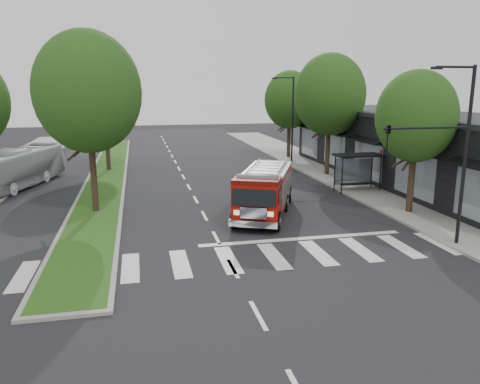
% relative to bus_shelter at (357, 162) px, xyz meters
% --- Properties ---
extents(ground, '(140.00, 140.00, 0.00)m').
position_rel_bus_shelter_xyz_m(ground, '(-11.20, -8.15, -2.04)').
color(ground, black).
rests_on(ground, ground).
extents(sidewalk_right, '(5.00, 80.00, 0.15)m').
position_rel_bus_shelter_xyz_m(sidewalk_right, '(1.30, 1.85, -1.96)').
color(sidewalk_right, gray).
rests_on(sidewalk_right, ground).
extents(median, '(3.00, 50.00, 0.15)m').
position_rel_bus_shelter_xyz_m(median, '(-17.20, 9.85, -1.96)').
color(median, gray).
rests_on(median, ground).
extents(storefront_row, '(8.00, 30.00, 5.00)m').
position_rel_bus_shelter_xyz_m(storefront_row, '(5.80, 1.85, 0.46)').
color(storefront_row, black).
rests_on(storefront_row, ground).
extents(bus_shelter, '(3.20, 1.60, 2.61)m').
position_rel_bus_shelter_xyz_m(bus_shelter, '(0.00, 0.00, 0.00)').
color(bus_shelter, black).
rests_on(bus_shelter, ground).
extents(tree_right_near, '(4.40, 4.40, 8.05)m').
position_rel_bus_shelter_xyz_m(tree_right_near, '(0.30, -6.15, 3.47)').
color(tree_right_near, black).
rests_on(tree_right_near, ground).
extents(tree_right_mid, '(5.60, 5.60, 9.72)m').
position_rel_bus_shelter_xyz_m(tree_right_mid, '(0.30, 5.85, 4.45)').
color(tree_right_mid, black).
rests_on(tree_right_mid, ground).
extents(tree_right_far, '(5.00, 5.00, 8.73)m').
position_rel_bus_shelter_xyz_m(tree_right_far, '(0.30, 15.85, 3.80)').
color(tree_right_far, black).
rests_on(tree_right_far, ground).
extents(tree_median_near, '(5.80, 5.80, 10.16)m').
position_rel_bus_shelter_xyz_m(tree_median_near, '(-17.20, -2.15, 4.77)').
color(tree_median_near, black).
rests_on(tree_median_near, ground).
extents(tree_median_far, '(5.60, 5.60, 9.72)m').
position_rel_bus_shelter_xyz_m(tree_median_far, '(-17.20, 11.85, 4.45)').
color(tree_median_far, black).
rests_on(tree_median_far, ground).
extents(streetlight_right_near, '(4.08, 0.22, 8.00)m').
position_rel_bus_shelter_xyz_m(streetlight_right_near, '(-1.59, -11.65, 2.63)').
color(streetlight_right_near, black).
rests_on(streetlight_right_near, ground).
extents(streetlight_right_far, '(2.11, 0.20, 8.00)m').
position_rel_bus_shelter_xyz_m(streetlight_right_far, '(-0.85, 11.85, 2.44)').
color(streetlight_right_far, black).
rests_on(streetlight_right_far, ground).
extents(fire_engine, '(5.39, 8.32, 2.79)m').
position_rel_bus_shelter_xyz_m(fire_engine, '(-7.79, -4.47, -0.70)').
color(fire_engine, '#580A04').
rests_on(fire_engine, ground).
extents(city_bus, '(5.14, 10.36, 2.82)m').
position_rel_bus_shelter_xyz_m(city_bus, '(-23.20, 6.48, -0.63)').
color(city_bus, silver).
rests_on(city_bus, ground).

